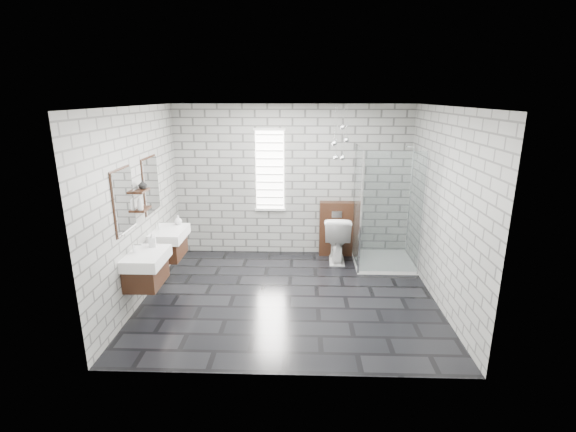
{
  "coord_description": "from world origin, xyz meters",
  "views": [
    {
      "loc": [
        0.17,
        -5.55,
        2.84
      ],
      "look_at": [
        -0.03,
        0.35,
        1.12
      ],
      "focal_mm": 26.0,
      "sensor_mm": 36.0,
      "label": 1
    }
  ],
  "objects_px": {
    "vanity_right": "(167,235)",
    "shower_enclosure": "(380,238)",
    "toilet": "(337,238)",
    "vanity_left": "(144,259)",
    "cistern_panel": "(336,229)"
  },
  "relations": [
    {
      "from": "cistern_panel",
      "to": "toilet",
      "type": "bearing_deg",
      "value": -90.0
    },
    {
      "from": "vanity_right",
      "to": "shower_enclosure",
      "type": "height_order",
      "value": "shower_enclosure"
    },
    {
      "from": "shower_enclosure",
      "to": "toilet",
      "type": "distance_m",
      "value": 0.76
    },
    {
      "from": "vanity_left",
      "to": "cistern_panel",
      "type": "bearing_deg",
      "value": 39.18
    },
    {
      "from": "cistern_panel",
      "to": "shower_enclosure",
      "type": "bearing_deg",
      "value": -36.41
    },
    {
      "from": "cistern_panel",
      "to": "vanity_right",
      "type": "bearing_deg",
      "value": -155.78
    },
    {
      "from": "vanity_left",
      "to": "shower_enclosure",
      "type": "height_order",
      "value": "shower_enclosure"
    },
    {
      "from": "cistern_panel",
      "to": "toilet",
      "type": "xyz_separation_m",
      "value": [
        0.0,
        -0.25,
        -0.09
      ]
    },
    {
      "from": "vanity_right",
      "to": "toilet",
      "type": "distance_m",
      "value": 2.9
    },
    {
      "from": "cistern_panel",
      "to": "toilet",
      "type": "relative_size",
      "value": 1.21
    },
    {
      "from": "vanity_right",
      "to": "vanity_left",
      "type": "bearing_deg",
      "value": -90.0
    },
    {
      "from": "vanity_right",
      "to": "toilet",
      "type": "height_order",
      "value": "vanity_right"
    },
    {
      "from": "cistern_panel",
      "to": "shower_enclosure",
      "type": "height_order",
      "value": "shower_enclosure"
    },
    {
      "from": "toilet",
      "to": "vanity_left",
      "type": "bearing_deg",
      "value": 38.07
    },
    {
      "from": "vanity_left",
      "to": "vanity_right",
      "type": "relative_size",
      "value": 1.0
    }
  ]
}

